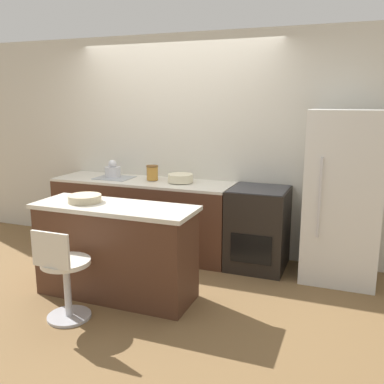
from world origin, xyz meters
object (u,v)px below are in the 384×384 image
(mixing_bowl, at_px, (180,178))
(stool_chair, at_px, (64,277))
(kettle, at_px, (113,170))
(oven_range, at_px, (258,228))
(refrigerator, at_px, (343,197))

(mixing_bowl, bearing_deg, stool_chair, -100.08)
(stool_chair, xyz_separation_m, kettle, (-0.59, 1.78, 0.59))
(oven_range, bearing_deg, stool_chair, -125.58)
(oven_range, xyz_separation_m, mixing_bowl, (-0.94, 0.03, 0.50))
(mixing_bowl, bearing_deg, kettle, 180.00)
(refrigerator, bearing_deg, mixing_bowl, 179.12)
(mixing_bowl, bearing_deg, oven_range, -1.70)
(stool_chair, distance_m, mixing_bowl, 1.89)
(refrigerator, distance_m, mixing_bowl, 1.80)
(refrigerator, distance_m, stool_chair, 2.79)
(oven_range, distance_m, refrigerator, 0.96)
(refrigerator, height_order, kettle, refrigerator)
(stool_chair, bearing_deg, kettle, 108.38)
(oven_range, bearing_deg, mixing_bowl, 178.30)
(stool_chair, bearing_deg, oven_range, 54.42)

